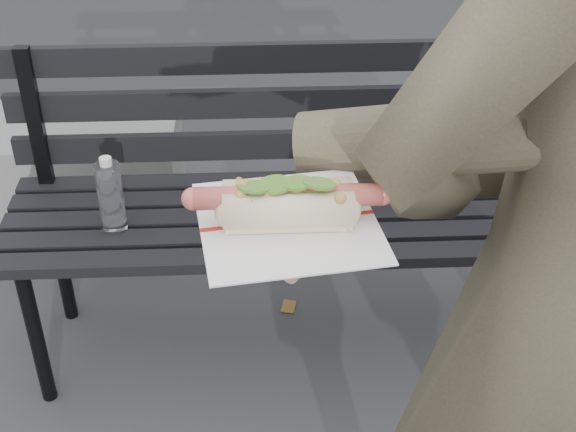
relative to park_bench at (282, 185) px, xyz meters
name	(u,v)px	position (x,y,z in m)	size (l,w,h in m)	color
park_bench	(282,185)	(0.00, 0.00, 0.00)	(1.50, 0.44, 0.88)	black
concrete_block	(8,177)	(-0.94, 0.62, -0.32)	(1.20, 0.40, 0.40)	slate
held_hotdog	(458,154)	(0.16, -1.05, 0.69)	(0.63, 0.31, 0.20)	#423B2C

